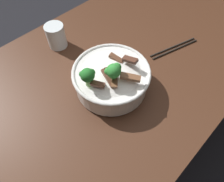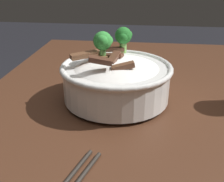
% 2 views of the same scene
% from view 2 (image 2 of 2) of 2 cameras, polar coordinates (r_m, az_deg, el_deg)
% --- Properties ---
extents(rice_bowl, '(0.26, 0.26, 0.16)m').
position_cam_2_polar(rice_bowl, '(0.64, 0.73, 3.04)').
color(rice_bowl, white).
rests_on(rice_bowl, dining_table).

